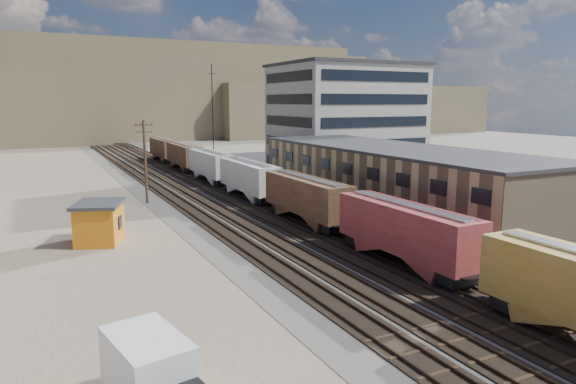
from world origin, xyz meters
name	(u,v)px	position (x,y,z in m)	size (l,w,h in m)	color
ground	(456,321)	(0.00, 0.00, 0.00)	(300.00, 300.00, 0.00)	#6B6356
ballast_bed	(196,188)	(0.00, 50.00, 0.03)	(18.00, 200.00, 0.06)	#4C4742
dirt_yard	(43,216)	(-20.00, 40.00, 0.01)	(24.00, 180.00, 0.03)	#725E4E
asphalt_lot	(387,193)	(22.00, 35.00, 0.02)	(26.00, 120.00, 0.04)	#232326
rail_tracks	(193,188)	(-0.55, 50.00, 0.11)	(11.40, 200.00, 0.24)	black
freight_train	(275,185)	(3.80, 32.00, 2.79)	(3.00, 119.74, 4.46)	black
warehouse	(393,179)	(14.98, 25.00, 3.65)	(12.40, 40.40, 7.25)	#A18465
office_tower	(345,119)	(27.95, 54.95, 9.26)	(22.60, 18.60, 18.45)	#9E998E
utility_pole_north	(145,160)	(-8.50, 42.00, 5.30)	(2.20, 0.32, 10.00)	#382619
radio_mast	(213,121)	(6.00, 60.00, 9.12)	(1.20, 0.16, 18.00)	black
hills_north	(95,96)	(0.17, 167.92, 14.10)	(265.00, 80.00, 32.00)	brown
maintenance_shed	(100,222)	(-15.74, 26.07, 1.84)	(5.25, 5.91, 3.59)	#C36D12
parked_car_blue	(333,176)	(20.78, 46.91, 0.83)	(2.76, 6.00, 1.67)	navy
parked_car_far	(404,173)	(33.46, 45.65, 0.68)	(1.60, 3.98, 1.36)	silver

